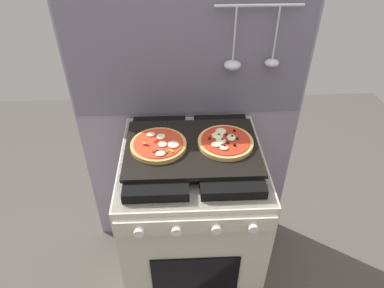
% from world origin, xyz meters
% --- Properties ---
extents(ground_plane, '(4.00, 4.00, 0.00)m').
position_xyz_m(ground_plane, '(0.00, 0.00, 0.00)').
color(ground_plane, '#4C4742').
extents(kitchen_backsplash, '(1.10, 0.09, 1.55)m').
position_xyz_m(kitchen_backsplash, '(0.00, 0.33, 0.79)').
color(kitchen_backsplash, gray).
rests_on(kitchen_backsplash, ground_plane).
extents(stove, '(0.60, 0.64, 0.90)m').
position_xyz_m(stove, '(-0.00, -0.00, 0.45)').
color(stove, beige).
rests_on(stove, ground_plane).
extents(baking_tray, '(0.54, 0.38, 0.02)m').
position_xyz_m(baking_tray, '(0.00, 0.00, 0.91)').
color(baking_tray, black).
rests_on(baking_tray, stove).
extents(pizza_left, '(0.23, 0.23, 0.03)m').
position_xyz_m(pizza_left, '(-0.13, -0.00, 0.93)').
color(pizza_left, tan).
rests_on(pizza_left, baking_tray).
extents(pizza_right, '(0.23, 0.23, 0.03)m').
position_xyz_m(pizza_right, '(0.14, 0.01, 0.93)').
color(pizza_right, tan).
rests_on(pizza_right, baking_tray).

